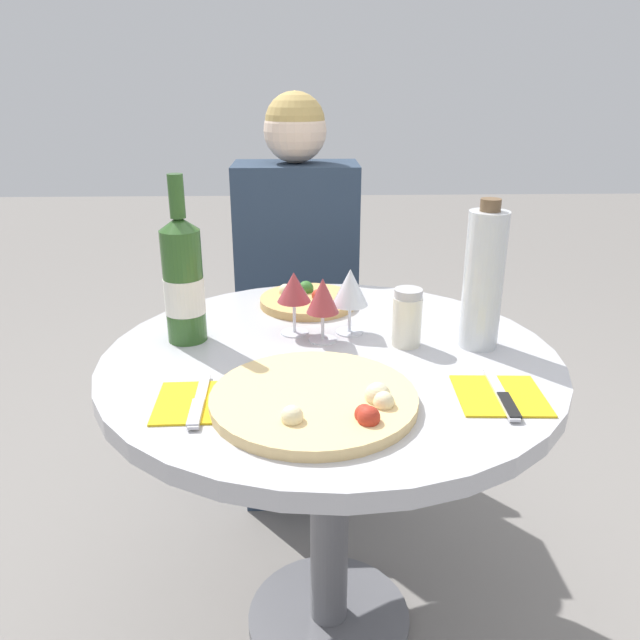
# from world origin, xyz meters

# --- Properties ---
(ground_plane) EXTENTS (12.00, 12.00, 0.00)m
(ground_plane) POSITION_xyz_m (0.00, 0.00, 0.00)
(ground_plane) COLOR gray
(ground_plane) RESTS_ON ground
(dining_table) EXTENTS (0.92, 0.92, 0.71)m
(dining_table) POSITION_xyz_m (0.00, 0.00, 0.59)
(dining_table) COLOR slate
(dining_table) RESTS_ON ground_plane
(chair_behind_diner) EXTENTS (0.39, 0.39, 0.93)m
(chair_behind_diner) POSITION_xyz_m (-0.07, 0.82, 0.46)
(chair_behind_diner) COLOR #ADADB2
(chair_behind_diner) RESTS_ON ground_plane
(seated_diner) EXTENTS (0.38, 0.44, 1.20)m
(seated_diner) POSITION_xyz_m (-0.07, 0.67, 0.54)
(seated_diner) COLOR #28384C
(seated_diner) RESTS_ON ground_plane
(pizza_large) EXTENTS (0.35, 0.35, 0.05)m
(pizza_large) POSITION_xyz_m (-0.03, -0.22, 0.73)
(pizza_large) COLOR #E5C17F
(pizza_large) RESTS_ON dining_table
(pizza_small_far) EXTENTS (0.23, 0.23, 0.05)m
(pizza_small_far) POSITION_xyz_m (-0.04, 0.29, 0.73)
(pizza_small_far) COLOR tan
(pizza_small_far) RESTS_ON dining_table
(wine_bottle) EXTENTS (0.08, 0.08, 0.35)m
(wine_bottle) POSITION_xyz_m (-0.30, 0.08, 0.85)
(wine_bottle) COLOR #2D5623
(wine_bottle) RESTS_ON dining_table
(tall_carafe) EXTENTS (0.08, 0.08, 0.31)m
(tall_carafe) POSITION_xyz_m (0.31, 0.03, 0.86)
(tall_carafe) COLOR silver
(tall_carafe) RESTS_ON dining_table
(sugar_shaker) EXTENTS (0.06, 0.06, 0.12)m
(sugar_shaker) POSITION_xyz_m (0.16, 0.04, 0.77)
(sugar_shaker) COLOR silver
(sugar_shaker) RESTS_ON dining_table
(wine_glass_center) EXTENTS (0.07, 0.07, 0.14)m
(wine_glass_center) POSITION_xyz_m (-0.01, 0.07, 0.81)
(wine_glass_center) COLOR silver
(wine_glass_center) RESTS_ON dining_table
(wine_glass_back_left) EXTENTS (0.07, 0.07, 0.14)m
(wine_glass_back_left) POSITION_xyz_m (-0.07, 0.11, 0.82)
(wine_glass_back_left) COLOR silver
(wine_glass_back_left) RESTS_ON dining_table
(wine_glass_back_right) EXTENTS (0.08, 0.08, 0.14)m
(wine_glass_back_right) POSITION_xyz_m (0.05, 0.11, 0.82)
(wine_glass_back_right) COLOR silver
(wine_glass_back_right) RESTS_ON dining_table
(place_setting_left) EXTENTS (0.15, 0.19, 0.01)m
(place_setting_left) POSITION_xyz_m (-0.23, -0.20, 0.72)
(place_setting_left) COLOR gold
(place_setting_left) RESTS_ON dining_table
(place_setting_right) EXTENTS (0.16, 0.19, 0.01)m
(place_setting_right) POSITION_xyz_m (0.29, -0.20, 0.72)
(place_setting_right) COLOR gold
(place_setting_right) RESTS_ON dining_table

